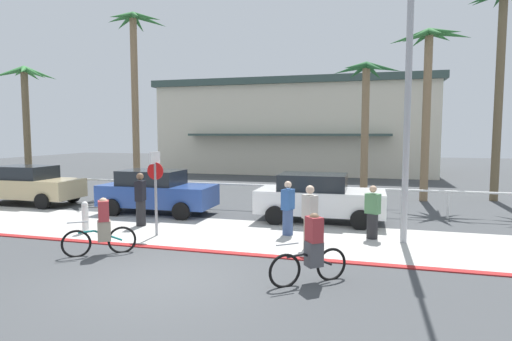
{
  "coord_description": "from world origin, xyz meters",
  "views": [
    {
      "loc": [
        4.22,
        -7.85,
        3.11
      ],
      "look_at": [
        0.44,
        6.0,
        1.83
      ],
      "focal_mm": 29.39,
      "sensor_mm": 36.0,
      "label": 1
    }
  ],
  "objects_px": {
    "stop_sign_bike_lane": "(156,181)",
    "car_blue_1": "(156,191)",
    "streetlight_curb": "(409,90)",
    "palm_tree_0": "(25,98)",
    "car_white_2": "(318,197)",
    "pedestrian_0": "(310,220)",
    "pedestrian_1": "(373,215)",
    "car_tan_0": "(30,185)",
    "cyclist_black_0": "(312,250)",
    "palm_tree_2": "(365,97)",
    "pedestrian_3": "(141,201)",
    "pedestrian_2": "(288,210)",
    "palm_tree_4": "(501,45)",
    "cyclist_teal_1": "(102,228)",
    "palm_tree_3": "(428,69)",
    "bollard_1": "(85,217)",
    "palm_tree_1": "(135,62)"
  },
  "relations": [
    {
      "from": "stop_sign_bike_lane",
      "to": "car_blue_1",
      "type": "bearing_deg",
      "value": 118.47
    },
    {
      "from": "streetlight_curb",
      "to": "palm_tree_0",
      "type": "distance_m",
      "value": 20.2
    },
    {
      "from": "car_white_2",
      "to": "pedestrian_0",
      "type": "distance_m",
      "value": 3.61
    },
    {
      "from": "streetlight_curb",
      "to": "pedestrian_1",
      "type": "distance_m",
      "value": 3.68
    },
    {
      "from": "car_tan_0",
      "to": "cyclist_black_0",
      "type": "height_order",
      "value": "car_tan_0"
    },
    {
      "from": "cyclist_black_0",
      "to": "streetlight_curb",
      "type": "bearing_deg",
      "value": 60.12
    },
    {
      "from": "palm_tree_0",
      "to": "car_tan_0",
      "type": "relative_size",
      "value": 1.53
    },
    {
      "from": "stop_sign_bike_lane",
      "to": "streetlight_curb",
      "type": "relative_size",
      "value": 0.34
    },
    {
      "from": "palm_tree_2",
      "to": "pedestrian_3",
      "type": "relative_size",
      "value": 3.62
    },
    {
      "from": "palm_tree_2",
      "to": "pedestrian_1",
      "type": "distance_m",
      "value": 9.29
    },
    {
      "from": "car_white_2",
      "to": "pedestrian_1",
      "type": "height_order",
      "value": "car_white_2"
    },
    {
      "from": "car_white_2",
      "to": "pedestrian_2",
      "type": "bearing_deg",
      "value": -106.6
    },
    {
      "from": "stop_sign_bike_lane",
      "to": "car_tan_0",
      "type": "bearing_deg",
      "value": 155.68
    },
    {
      "from": "palm_tree_2",
      "to": "pedestrian_3",
      "type": "height_order",
      "value": "palm_tree_2"
    },
    {
      "from": "palm_tree_2",
      "to": "pedestrian_1",
      "type": "bearing_deg",
      "value": -87.23
    },
    {
      "from": "palm_tree_4",
      "to": "cyclist_black_0",
      "type": "bearing_deg",
      "value": -117.4
    },
    {
      "from": "palm_tree_4",
      "to": "cyclist_teal_1",
      "type": "xyz_separation_m",
      "value": [
        -12.13,
        -12.21,
        -6.36
      ]
    },
    {
      "from": "pedestrian_0",
      "to": "car_white_2",
      "type": "bearing_deg",
      "value": 93.24
    },
    {
      "from": "palm_tree_2",
      "to": "car_white_2",
      "type": "relative_size",
      "value": 1.48
    },
    {
      "from": "cyclist_teal_1",
      "to": "pedestrian_2",
      "type": "distance_m",
      "value": 5.31
    },
    {
      "from": "car_tan_0",
      "to": "cyclist_teal_1",
      "type": "bearing_deg",
      "value": -36.67
    },
    {
      "from": "cyclist_teal_1",
      "to": "pedestrian_2",
      "type": "xyz_separation_m",
      "value": [
        4.21,
        3.23,
        0.08
      ]
    },
    {
      "from": "pedestrian_1",
      "to": "streetlight_curb",
      "type": "bearing_deg",
      "value": -27.82
    },
    {
      "from": "stop_sign_bike_lane",
      "to": "cyclist_black_0",
      "type": "xyz_separation_m",
      "value": [
        5.07,
        -2.73,
        -0.98
      ]
    },
    {
      "from": "palm_tree_2",
      "to": "palm_tree_3",
      "type": "distance_m",
      "value": 2.99
    },
    {
      "from": "stop_sign_bike_lane",
      "to": "bollard_1",
      "type": "xyz_separation_m",
      "value": [
        -2.33,
        -0.24,
        -1.16
      ]
    },
    {
      "from": "cyclist_black_0",
      "to": "pedestrian_1",
      "type": "distance_m",
      "value": 4.26
    },
    {
      "from": "car_blue_1",
      "to": "car_tan_0",
      "type": "bearing_deg",
      "value": 175.75
    },
    {
      "from": "palm_tree_4",
      "to": "car_blue_1",
      "type": "height_order",
      "value": "palm_tree_4"
    },
    {
      "from": "stop_sign_bike_lane",
      "to": "cyclist_black_0",
      "type": "bearing_deg",
      "value": -28.29
    },
    {
      "from": "pedestrian_0",
      "to": "pedestrian_3",
      "type": "xyz_separation_m",
      "value": [
        -5.85,
        1.35,
        0.03
      ]
    },
    {
      "from": "car_blue_1",
      "to": "cyclist_teal_1",
      "type": "xyz_separation_m",
      "value": [
        1.34,
        -5.3,
        -0.18
      ]
    },
    {
      "from": "stop_sign_bike_lane",
      "to": "pedestrian_2",
      "type": "distance_m",
      "value": 4.08
    },
    {
      "from": "car_white_2",
      "to": "palm_tree_0",
      "type": "bearing_deg",
      "value": 165.54
    },
    {
      "from": "palm_tree_4",
      "to": "stop_sign_bike_lane",
      "type": "bearing_deg",
      "value": -139.22
    },
    {
      "from": "palm_tree_1",
      "to": "car_white_2",
      "type": "xyz_separation_m",
      "value": [
        10.27,
        -5.27,
        -5.95
      ]
    },
    {
      "from": "palm_tree_2",
      "to": "pedestrian_1",
      "type": "relative_size",
      "value": 4.09
    },
    {
      "from": "palm_tree_0",
      "to": "palm_tree_1",
      "type": "relative_size",
      "value": 0.72
    },
    {
      "from": "car_blue_1",
      "to": "pedestrian_0",
      "type": "bearing_deg",
      "value": -28.38
    },
    {
      "from": "cyclist_teal_1",
      "to": "pedestrian_0",
      "type": "height_order",
      "value": "pedestrian_0"
    },
    {
      "from": "pedestrian_0",
      "to": "stop_sign_bike_lane",
      "type": "bearing_deg",
      "value": 176.83
    },
    {
      "from": "palm_tree_1",
      "to": "pedestrian_0",
      "type": "height_order",
      "value": "palm_tree_1"
    },
    {
      "from": "palm_tree_4",
      "to": "pedestrian_0",
      "type": "height_order",
      "value": "palm_tree_4"
    },
    {
      "from": "car_blue_1",
      "to": "car_white_2",
      "type": "relative_size",
      "value": 1.0
    },
    {
      "from": "bollard_1",
      "to": "palm_tree_1",
      "type": "height_order",
      "value": "palm_tree_1"
    },
    {
      "from": "cyclist_teal_1",
      "to": "pedestrian_3",
      "type": "height_order",
      "value": "pedestrian_3"
    },
    {
      "from": "palm_tree_3",
      "to": "pedestrian_2",
      "type": "xyz_separation_m",
      "value": [
        -4.79,
        -8.09,
        -5.2
      ]
    },
    {
      "from": "bollard_1",
      "to": "palm_tree_1",
      "type": "distance_m",
      "value": 11.4
    },
    {
      "from": "streetlight_curb",
      "to": "car_white_2",
      "type": "height_order",
      "value": "streetlight_curb"
    },
    {
      "from": "bollard_1",
      "to": "cyclist_black_0",
      "type": "xyz_separation_m",
      "value": [
        7.4,
        -2.49,
        0.18
      ]
    }
  ]
}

